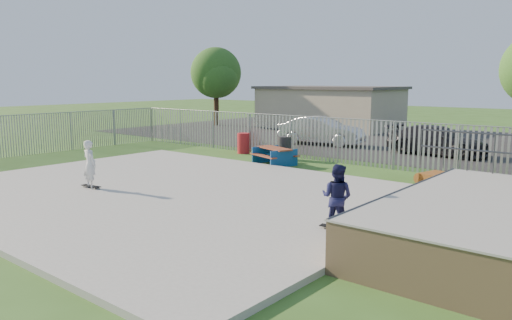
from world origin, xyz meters
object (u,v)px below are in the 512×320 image
Objects in this scene: tree_left at (216,73)px; trash_bin_red at (243,143)px; skater_navy at (337,197)px; skater_white at (90,164)px; funbox at (454,182)px; car_dark at (437,140)px; car_silver at (321,131)px; picnic_table at (274,156)px; trash_bin_grey at (284,148)px.

trash_bin_red is at bearing -41.00° from tree_left.
skater_navy is 1.00× the size of skater_white.
car_dark reaches higher than funbox.
car_dark is at bearing -86.24° from skater_navy.
skater_white is at bearing 173.03° from car_silver.
car_silver is 14.70m from tree_left.
tree_left is (-23.05, 12.09, 4.02)m from funbox.
trash_bin_grey is (-0.50, 1.40, 0.16)m from picnic_table.
funbox is 0.46× the size of car_dark.
skater_white is (-8.95, -8.35, 0.73)m from funbox.
car_dark is 3.12× the size of skater_white.
car_dark reaches higher than trash_bin_red.
skater_white is (14.09, -20.44, -3.29)m from tree_left.
skater_navy reaches higher than trash_bin_red.
skater_navy is (10.60, -8.82, 0.43)m from trash_bin_red.
car_dark is (7.75, 5.62, 0.22)m from trash_bin_red.
picnic_table is at bearing -27.36° from trash_bin_red.
car_silver is at bearing 77.10° from trash_bin_red.
tree_left is (-12.11, 10.52, 3.72)m from trash_bin_red.
skater_navy is at bearing -40.42° from tree_left.
car_silver is at bearing -82.61° from skater_white.
car_silver is 6.53m from car_dark.
skater_white is (-0.79, -9.62, 0.40)m from trash_bin_grey.
car_dark is 20.75m from tree_left.
funbox is 0.47× the size of car_silver.
trash_bin_red is (-10.94, 1.56, 0.31)m from funbox.
trash_bin_grey is 11.58m from skater_navy.
trash_bin_red is 2.79m from trash_bin_grey.
car_silver reaches higher than trash_bin_grey.
car_dark is (4.47, 7.32, 0.35)m from picnic_table.
skater_white is at bearing -80.11° from picnic_table.
car_dark is at bearing -13.86° from tree_left.
trash_bin_grey is at bearing -175.32° from funbox.
picnic_table reaches higher than funbox.
car_silver is 3.04× the size of skater_navy.
skater_navy is at bearing -79.17° from funbox.
skater_navy is at bearing -25.40° from picnic_table.
trash_bin_red is (-3.28, 1.70, 0.13)m from picnic_table.
skater_navy reaches higher than picnic_table.
funbox is at bearing -8.14° from trash_bin_red.
skater_navy reaches higher than car_silver.
picnic_table is at bearing -94.38° from skater_white.
funbox is 2.11× the size of trash_bin_grey.
trash_bin_grey is 9.66m from skater_white.
car_dark is at bearing -97.53° from car_silver.
skater_navy is 8.68m from skater_white.
skater_white reaches higher than car_silver.
trash_bin_grey reaches higher than trash_bin_red.
tree_left is 25.04m from skater_white.
trash_bin_grey reaches higher than picnic_table.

